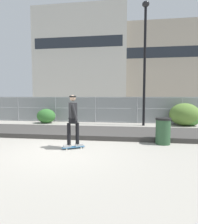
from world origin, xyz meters
name	(u,v)px	position (x,y,z in m)	size (l,w,h in m)	color
ground_plane	(61,151)	(0.00, 0.00, 0.00)	(120.00, 120.00, 0.00)	#9E998E
gravel_berm	(81,132)	(0.00, 3.02, 0.10)	(13.27, 2.76, 0.20)	#3D3A38
skateboard	(73,147)	(0.33, 0.35, 0.06)	(0.80, 0.57, 0.07)	#2D608C
skater	(73,117)	(0.33, 0.35, 1.12)	(0.68, 0.62, 1.84)	#B2ADA8
chain_fence	(95,109)	(0.00, 7.41, 0.93)	(18.09, 0.06, 1.85)	gray
street_lamp	(145,51)	(3.35, 6.27, 4.72)	(0.44, 0.44, 7.72)	black
parked_car_near	(40,108)	(-5.69, 10.47, 0.84)	(4.47, 2.09, 1.66)	#566B4C
parked_car_mid	(111,108)	(0.89, 10.73, 0.84)	(4.52, 2.19, 1.66)	silver
parked_car_far	(192,109)	(7.70, 10.50, 0.84)	(4.54, 2.24, 1.66)	black
library_building	(82,59)	(-9.02, 42.77, 11.73)	(22.80, 10.05, 23.46)	#B2AFA8
office_block	(164,67)	(12.26, 46.79, 9.79)	(30.41, 13.70, 19.58)	#9E9384
shrub_left	(46,116)	(-3.34, 6.46, 0.50)	(1.31, 1.07, 1.01)	#336B2D
shrub_center	(184,114)	(5.95, 6.62, 0.72)	(1.87, 1.53, 1.45)	#567A33
shrub_right	(190,119)	(6.30, 6.55, 0.46)	(1.19, 0.98, 0.92)	#477F38
trash_bin	(163,131)	(3.63, 1.47, 0.52)	(0.59, 0.59, 1.03)	#2D5133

